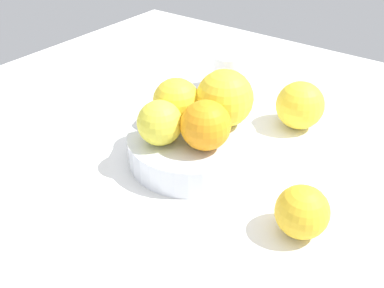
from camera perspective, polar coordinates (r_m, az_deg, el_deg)
The scene contains 9 objects.
ground_plane at distance 66.65cm, azimuth -0.00°, elevation -2.58°, with size 110.00×110.00×2.00cm, color white.
fruit_bowl at distance 64.88cm, azimuth -0.00°, elevation -0.40°, with size 19.25×19.25×4.35cm.
orange_in_bowl_0 at distance 64.81cm, azimuth -2.06°, elevation 5.61°, with size 7.18×7.18×7.18cm, color yellow.
orange_in_bowl_1 at distance 60.29cm, azimuth -4.28°, elevation 2.80°, with size 6.44×6.44×6.44cm, color yellow.
orange_in_bowl_2 at distance 64.34cm, azimuth 4.33°, elevation 6.04°, with size 8.64×8.64×8.64cm, color yellow.
orange_in_bowl_3 at distance 59.00cm, azimuth 1.80°, elevation 2.48°, with size 7.05×7.05×7.05cm, color orange.
orange_loose_0 at distance 53.54cm, azimuth 14.33°, elevation -8.67°, with size 6.58×6.58×6.58cm, color yellow.
orange_loose_1 at distance 74.19cm, azimuth 14.07°, elevation 4.99°, with size 8.04×8.04×8.04cm, color yellow.
ceramic_cup at distance 85.19cm, azimuth 4.91°, elevation 9.40°, with size 6.22×6.22×7.05cm, color white.
Camera 1 is at (-43.11, -32.00, 38.49)cm, focal length 40.39 mm.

